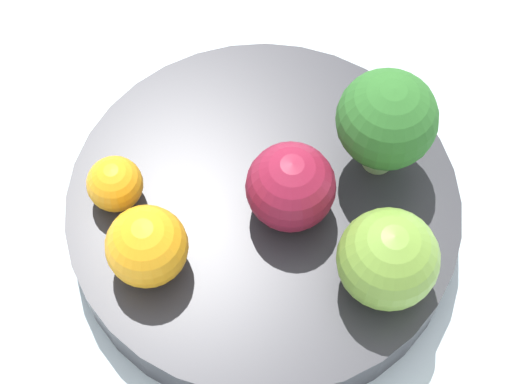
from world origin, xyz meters
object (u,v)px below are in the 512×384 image
Objects in this scene: apple_green at (380,259)px; orange_back at (139,246)px; bowl at (256,213)px; orange_front at (108,179)px; broccoli at (379,121)px; apple_red at (283,187)px.

orange_back is at bearing -93.27° from apple_green.
orange_front reaches higher than bowl.
orange_back is at bearing -56.07° from bowl.
broccoli is 0.07m from apple_red.
orange_front is (-0.06, -0.16, -0.01)m from apple_green.
apple_green reaches higher than apple_red.
apple_red is 0.09m from orange_back.
apple_green is at bearing 86.73° from orange_back.
apple_red is (0.01, 0.02, 0.04)m from bowl.
apple_red is 0.11m from orange_front.
bowl is 7.15× the size of orange_front.
broccoli reaches higher than apple_green.
orange_back is at bearing -64.69° from apple_red.
broccoli is 1.45× the size of apple_red.
broccoli is 1.63× the size of orange_back.
orange_front is (-0.01, -0.11, -0.01)m from apple_red.
apple_red is 0.07m from apple_green.
broccoli is 0.08m from apple_green.
orange_back is at bearing 26.18° from orange_front.
apple_green is (0.05, 0.05, 0.00)m from apple_red.
bowl is 0.10m from orange_front.
broccoli reaches higher than orange_front.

